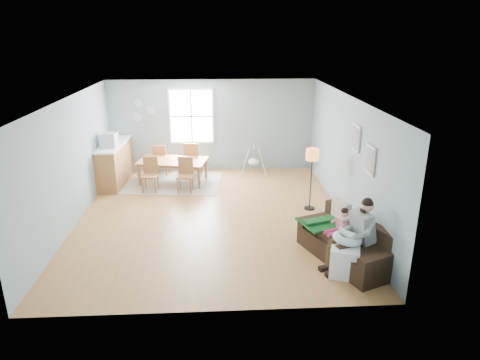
{
  "coord_description": "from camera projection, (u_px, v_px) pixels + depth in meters",
  "views": [
    {
      "loc": [
        0.12,
        -8.97,
        4.03
      ],
      "look_at": [
        0.61,
        -0.37,
        1.0
      ],
      "focal_mm": 32.0,
      "sensor_mm": 36.0,
      "label": 1
    }
  ],
  "objects": [
    {
      "name": "wall_plates",
      "position": [
        142.0,
        111.0,
        12.33
      ],
      "size": [
        0.67,
        0.02,
        0.66
      ],
      "color": "#A5BEC6",
      "rests_on": "room"
    },
    {
      "name": "chair_ne",
      "position": [
        192.0,
        157.0,
        12.31
      ],
      "size": [
        0.53,
        0.53,
        1.0
      ],
      "color": "brown",
      "rests_on": "rug"
    },
    {
      "name": "infant",
      "position": [
        347.0,
        234.0,
        7.41
      ],
      "size": [
        0.25,
        0.35,
        0.13
      ],
      "color": "silver",
      "rests_on": "nursing_pillow"
    },
    {
      "name": "storage_cube",
      "position": [
        344.0,
        261.0,
        7.35
      ],
      "size": [
        0.59,
        0.56,
        0.53
      ],
      "color": "white",
      "rests_on": "room"
    },
    {
      "name": "floor_lamp",
      "position": [
        312.0,
        160.0,
        9.8
      ],
      "size": [
        0.3,
        0.3,
        1.47
      ],
      "color": "black",
      "rests_on": "room"
    },
    {
      "name": "baby_swing",
      "position": [
        254.0,
        161.0,
        12.64
      ],
      "size": [
        0.84,
        0.85,
        0.79
      ],
      "color": "#B6B6BB",
      "rests_on": "room"
    },
    {
      "name": "counter",
      "position": [
        115.0,
        163.0,
        11.8
      ],
      "size": [
        0.66,
        2.02,
        1.12
      ],
      "color": "brown",
      "rests_on": "room"
    },
    {
      "name": "sofa",
      "position": [
        348.0,
        245.0,
        7.87
      ],
      "size": [
        1.52,
        2.12,
        0.79
      ],
      "color": "black",
      "rests_on": "room"
    },
    {
      "name": "nursing_pillow",
      "position": [
        347.0,
        238.0,
        7.41
      ],
      "size": [
        0.69,
        0.69,
        0.21
      ],
      "primitive_type": "torus",
      "rotation": [
        0.0,
        0.14,
        0.42
      ],
      "color": "silver",
      "rests_on": "father"
    },
    {
      "name": "toddler",
      "position": [
        340.0,
        224.0,
        7.87
      ],
      "size": [
        0.5,
        0.35,
        0.74
      ],
      "color": "white",
      "rests_on": "sofa"
    },
    {
      "name": "room",
      "position": [
        210.0,
        111.0,
        8.97
      ],
      "size": [
        8.4,
        9.4,
        3.9
      ],
      "color": "#AD703D"
    },
    {
      "name": "dining_table",
      "position": [
        173.0,
        172.0,
        11.82
      ],
      "size": [
        2.01,
        1.37,
        0.65
      ],
      "primitive_type": "imported",
      "rotation": [
        0.0,
        0.0,
        -0.2
      ],
      "color": "brown",
      "rests_on": "rug"
    },
    {
      "name": "chair_se",
      "position": [
        185.0,
        172.0,
        11.14
      ],
      "size": [
        0.45,
        0.45,
        0.92
      ],
      "color": "brown",
      "rests_on": "rug"
    },
    {
      "name": "green_throw",
      "position": [
        324.0,
        222.0,
        8.32
      ],
      "size": [
        1.09,
        0.97,
        0.04
      ],
      "primitive_type": "cube",
      "rotation": [
        0.0,
        0.0,
        0.35
      ],
      "color": "#155E20",
      "rests_on": "sofa"
    },
    {
      "name": "chair_sw",
      "position": [
        150.0,
        172.0,
        11.18
      ],
      "size": [
        0.44,
        0.44,
        0.91
      ],
      "color": "brown",
      "rests_on": "rug"
    },
    {
      "name": "chair_nw",
      "position": [
        161.0,
        158.0,
        12.38
      ],
      "size": [
        0.49,
        0.49,
        0.93
      ],
      "color": "brown",
      "rests_on": "rug"
    },
    {
      "name": "window",
      "position": [
        191.0,
        116.0,
        12.46
      ],
      "size": [
        1.32,
        0.08,
        1.62
      ],
      "color": "white",
      "rests_on": "room"
    },
    {
      "name": "rug",
      "position": [
        174.0,
        182.0,
        11.93
      ],
      "size": [
        2.75,
        2.2,
        0.01
      ],
      "primitive_type": "cube",
      "rotation": [
        0.0,
        0.0,
        -0.1
      ],
      "color": "#A3A095",
      "rests_on": "room"
    },
    {
      "name": "pictures",
      "position": [
        363.0,
        148.0,
        8.33
      ],
      "size": [
        0.05,
        1.34,
        0.74
      ],
      "color": "white",
      "rests_on": "room"
    },
    {
      "name": "beige_pillow",
      "position": [
        341.0,
        212.0,
        8.24
      ],
      "size": [
        0.27,
        0.48,
        0.46
      ],
      "primitive_type": "cube",
      "rotation": [
        0.0,
        0.0,
        0.33
      ],
      "color": "#C4B096",
      "rests_on": "sofa"
    },
    {
      "name": "monitor",
      "position": [
        109.0,
        140.0,
        11.2
      ],
      "size": [
        0.42,
        0.4,
        0.37
      ],
      "color": "#B6B6BB",
      "rests_on": "counter"
    },
    {
      "name": "father",
      "position": [
        355.0,
        233.0,
        7.45
      ],
      "size": [
        1.0,
        0.66,
        1.31
      ],
      "color": "gray",
      "rests_on": "sofa"
    }
  ]
}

